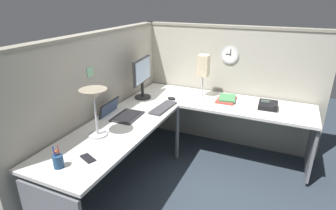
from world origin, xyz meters
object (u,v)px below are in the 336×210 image
at_px(computer_mouse, 171,98).
at_px(wall_clock, 230,55).
at_px(office_phone, 269,106).
at_px(monitor, 142,75).
at_px(desk_lamp_paper, 203,67).
at_px(desk_lamp_dome, 94,98).
at_px(cell_phone, 88,158).
at_px(keyboard, 163,108).
at_px(book_stack, 227,99).
at_px(pen_cup, 58,161).
at_px(laptop, 119,114).

distance_m(computer_mouse, wall_clock, 0.91).
height_order(computer_mouse, office_phone, office_phone).
relative_size(monitor, desk_lamp_paper, 0.94).
bearing_deg(desk_lamp_paper, monitor, 117.27).
distance_m(monitor, computer_mouse, 0.45).
distance_m(desk_lamp_dome, cell_phone, 0.53).
bearing_deg(cell_phone, wall_clock, 4.64).
relative_size(computer_mouse, cell_phone, 0.72).
relative_size(keyboard, computer_mouse, 4.13).
bearing_deg(book_stack, pen_cup, 156.25).
xyz_separation_m(keyboard, cell_phone, (-1.17, 0.11, -0.01)).
distance_m(desk_lamp_dome, desk_lamp_paper, 1.49).
height_order(laptop, desk_lamp_dome, desk_lamp_dome).
xyz_separation_m(computer_mouse, pen_cup, (-1.64, 0.20, 0.04)).
bearing_deg(cell_phone, desk_lamp_dome, 48.27).
height_order(laptop, cell_phone, laptop).
xyz_separation_m(desk_lamp_dome, desk_lamp_paper, (1.38, -0.56, 0.02)).
relative_size(laptop, computer_mouse, 3.80).
bearing_deg(cell_phone, office_phone, -13.62).
distance_m(computer_mouse, desk_lamp_dome, 1.20).
xyz_separation_m(cell_phone, office_phone, (1.64, -1.19, 0.03)).
bearing_deg(monitor, cell_phone, -168.98).
distance_m(computer_mouse, office_phone, 1.13).
height_order(keyboard, desk_lamp_dome, desk_lamp_dome).
distance_m(laptop, cell_phone, 0.84).
xyz_separation_m(keyboard, computer_mouse, (0.30, 0.03, 0.01)).
bearing_deg(keyboard, monitor, 63.96).
xyz_separation_m(monitor, book_stack, (0.33, -0.98, -0.27)).
xyz_separation_m(desk_lamp_paper, wall_clock, (0.29, -0.25, 0.11)).
bearing_deg(computer_mouse, keyboard, -174.83).
relative_size(desk_lamp_dome, book_stack, 1.48).
xyz_separation_m(monitor, desk_lamp_paper, (0.34, -0.66, 0.09)).
distance_m(laptop, keyboard, 0.50).
height_order(computer_mouse, wall_clock, wall_clock).
distance_m(keyboard, desk_lamp_dome, 0.94).
distance_m(pen_cup, cell_phone, 0.22).
distance_m(desk_lamp_paper, wall_clock, 0.40).
bearing_deg(laptop, wall_clock, -35.94).
relative_size(laptop, cell_phone, 2.74).
bearing_deg(laptop, desk_lamp_dome, -171.93).
xyz_separation_m(pen_cup, desk_lamp_paper, (1.90, -0.51, 0.33)).
xyz_separation_m(pen_cup, cell_phone, (0.18, -0.12, -0.05)).
distance_m(desk_lamp_dome, book_stack, 1.66).
bearing_deg(desk_lamp_dome, monitor, 5.58).
xyz_separation_m(pen_cup, book_stack, (1.89, -0.83, -0.03)).
relative_size(cell_phone, office_phone, 0.68).
height_order(computer_mouse, pen_cup, pen_cup).
distance_m(laptop, wall_clock, 1.56).
bearing_deg(wall_clock, keyboard, 147.61).
distance_m(pen_cup, book_stack, 2.06).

